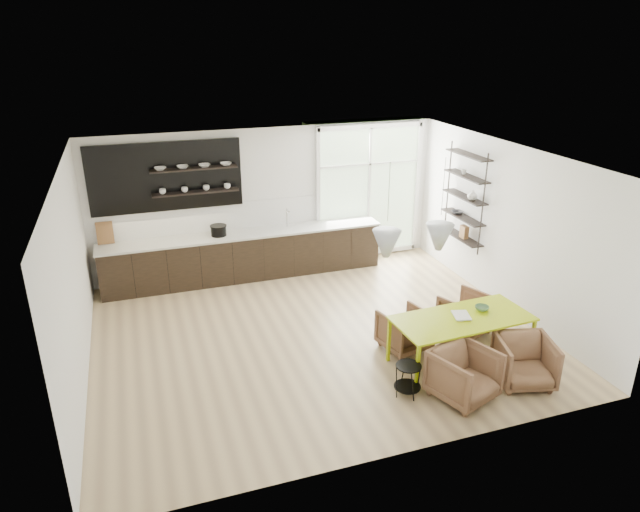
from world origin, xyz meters
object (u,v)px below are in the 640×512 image
at_px(armchair_back_right, 466,314).
at_px(armchair_front_left, 464,375).
at_px(wire_stool, 408,376).
at_px(dining_table, 462,321).
at_px(armchair_back_left, 404,330).
at_px(armchair_front_right, 524,362).

relative_size(armchair_back_right, armchair_front_left, 0.93).
bearing_deg(wire_stool, armchair_front_left, -23.18).
bearing_deg(wire_stool, armchair_back_right, 36.89).
distance_m(armchair_front_left, wire_stool, 0.74).
xyz_separation_m(dining_table, armchair_back_right, (0.57, 0.76, -0.36)).
distance_m(dining_table, armchair_back_left, 0.94).
bearing_deg(armchair_back_right, armchair_back_left, -15.32).
distance_m(armchair_back_right, wire_stool, 2.11).
xyz_separation_m(dining_table, armchair_front_left, (-0.43, -0.80, -0.34)).
height_order(armchair_front_right, wire_stool, armchair_front_right).
bearing_deg(armchair_back_left, armchair_back_right, 174.88).
xyz_separation_m(armchair_back_right, wire_stool, (-1.69, -1.27, -0.03)).
relative_size(armchair_back_right, armchair_front_right, 0.96).
distance_m(dining_table, wire_stool, 1.28).
distance_m(armchair_back_left, armchair_back_right, 1.19).
xyz_separation_m(dining_table, wire_stool, (-1.11, -0.51, -0.39)).
bearing_deg(armchair_back_left, dining_table, 122.41).
distance_m(armchair_back_left, armchair_front_left, 1.43).
xyz_separation_m(dining_table, armchair_back_left, (-0.61, 0.62, -0.38)).
distance_m(armchair_front_right, wire_stool, 1.69).
distance_m(armchair_back_left, wire_stool, 1.23).
height_order(dining_table, armchair_back_left, dining_table).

